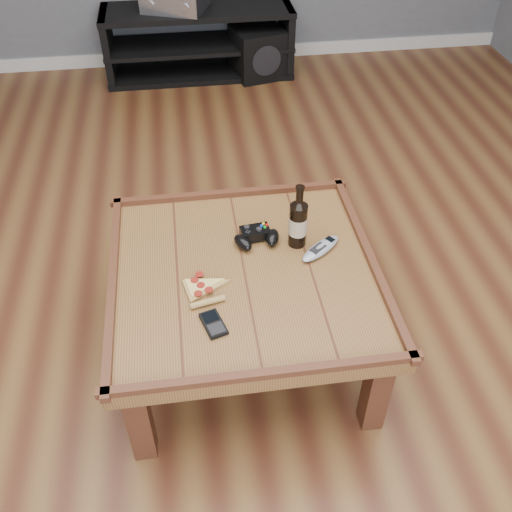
{
  "coord_description": "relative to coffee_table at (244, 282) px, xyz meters",
  "views": [
    {
      "loc": [
        -0.17,
        -1.54,
        1.92
      ],
      "look_at": [
        0.04,
        -0.0,
        0.52
      ],
      "focal_mm": 40.0,
      "sensor_mm": 36.0,
      "label": 1
    }
  ],
  "objects": [
    {
      "name": "beer_bottle",
      "position": [
        0.23,
        0.13,
        0.17
      ],
      "size": [
        0.07,
        0.07,
        0.27
      ],
      "color": "black",
      "rests_on": "coffee_table"
    },
    {
      "name": "pizza_slice",
      "position": [
        -0.16,
        -0.08,
        0.07
      ],
      "size": [
        0.18,
        0.25,
        0.02
      ],
      "rotation": [
        0.0,
        0.0,
        0.21
      ],
      "color": "tan",
      "rests_on": "coffee_table"
    },
    {
      "name": "remote_control",
      "position": [
        0.31,
        0.07,
        0.07
      ],
      "size": [
        0.2,
        0.18,
        0.03
      ],
      "rotation": [
        0.0,
        0.0,
        -0.91
      ],
      "color": "#8E949B",
      "rests_on": "coffee_table"
    },
    {
      "name": "media_console",
      "position": [
        0.0,
        2.75,
        -0.15
      ],
      "size": [
        1.4,
        0.45,
        0.5
      ],
      "color": "black",
      "rests_on": "ground"
    },
    {
      "name": "coffee_table",
      "position": [
        0.0,
        0.0,
        0.0
      ],
      "size": [
        1.03,
        1.03,
        0.48
      ],
      "color": "brown",
      "rests_on": "ground"
    },
    {
      "name": "game_console",
      "position": [
        0.52,
        2.66,
        -0.3
      ],
      "size": [
        0.1,
        0.16,
        0.19
      ],
      "rotation": [
        0.0,
        0.0,
        0.1
      ],
      "color": "slate",
      "rests_on": "ground"
    },
    {
      "name": "game_controller",
      "position": [
        0.07,
        0.16,
        0.08
      ],
      "size": [
        0.2,
        0.15,
        0.05
      ],
      "rotation": [
        0.0,
        0.0,
        0.12
      ],
      "color": "black",
      "rests_on": "coffee_table"
    },
    {
      "name": "ground",
      "position": [
        0.0,
        0.0,
        -0.39
      ],
      "size": [
        6.0,
        6.0,
        0.0
      ],
      "primitive_type": "plane",
      "color": "#4B2415",
      "rests_on": "ground"
    },
    {
      "name": "subwoofer",
      "position": [
        0.44,
        2.67,
        -0.21
      ],
      "size": [
        0.43,
        0.43,
        0.36
      ],
      "rotation": [
        0.0,
        0.0,
        0.23
      ],
      "color": "black",
      "rests_on": "ground"
    },
    {
      "name": "baseboard",
      "position": [
        0.0,
        2.99,
        -0.34
      ],
      "size": [
        5.0,
        0.02,
        0.1
      ],
      "primitive_type": "cube",
      "color": "silver",
      "rests_on": "ground"
    },
    {
      "name": "smartphone",
      "position": [
        -0.14,
        -0.25,
        0.07
      ],
      "size": [
        0.1,
        0.13,
        0.02
      ],
      "rotation": [
        0.0,
        0.0,
        0.29
      ],
      "color": "black",
      "rests_on": "coffee_table"
    }
  ]
}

